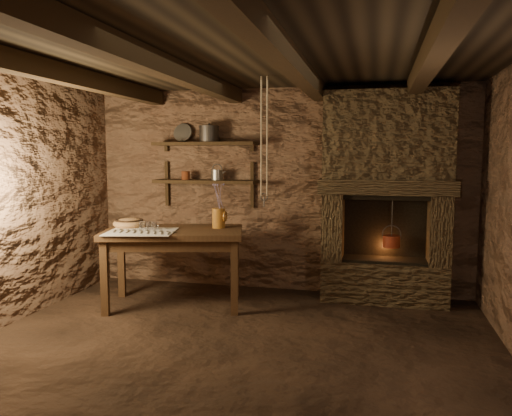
% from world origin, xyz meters
% --- Properties ---
extents(floor, '(4.50, 4.50, 0.00)m').
position_xyz_m(floor, '(0.00, 0.00, 0.00)').
color(floor, black).
rests_on(floor, ground).
extents(back_wall, '(4.50, 0.04, 2.40)m').
position_xyz_m(back_wall, '(0.00, 2.00, 1.20)').
color(back_wall, '#4D3224').
rests_on(back_wall, floor).
extents(front_wall, '(4.50, 0.04, 2.40)m').
position_xyz_m(front_wall, '(0.00, -2.00, 1.20)').
color(front_wall, '#4D3224').
rests_on(front_wall, floor).
extents(ceiling, '(4.50, 4.00, 0.04)m').
position_xyz_m(ceiling, '(0.00, 0.00, 2.40)').
color(ceiling, black).
rests_on(ceiling, back_wall).
extents(beam_far_left, '(0.14, 3.95, 0.16)m').
position_xyz_m(beam_far_left, '(-1.50, 0.00, 2.31)').
color(beam_far_left, black).
rests_on(beam_far_left, ceiling).
extents(beam_mid_left, '(0.14, 3.95, 0.16)m').
position_xyz_m(beam_mid_left, '(-0.50, 0.00, 2.31)').
color(beam_mid_left, black).
rests_on(beam_mid_left, ceiling).
extents(beam_mid_right, '(0.14, 3.95, 0.16)m').
position_xyz_m(beam_mid_right, '(0.50, 0.00, 2.31)').
color(beam_mid_right, black).
rests_on(beam_mid_right, ceiling).
extents(beam_far_right, '(0.14, 3.95, 0.16)m').
position_xyz_m(beam_far_right, '(1.50, 0.00, 2.31)').
color(beam_far_right, black).
rests_on(beam_far_right, ceiling).
extents(shelf_lower, '(1.25, 0.30, 0.04)m').
position_xyz_m(shelf_lower, '(-0.85, 1.84, 1.30)').
color(shelf_lower, black).
rests_on(shelf_lower, back_wall).
extents(shelf_upper, '(1.25, 0.30, 0.04)m').
position_xyz_m(shelf_upper, '(-0.85, 1.84, 1.75)').
color(shelf_upper, black).
rests_on(shelf_upper, back_wall).
extents(hearth, '(1.43, 0.51, 2.30)m').
position_xyz_m(hearth, '(1.25, 1.77, 1.23)').
color(hearth, '#332719').
rests_on(hearth, floor).
extents(work_table, '(1.61, 1.17, 0.83)m').
position_xyz_m(work_table, '(-0.94, 1.08, 0.45)').
color(work_table, '#301E11').
rests_on(work_table, floor).
extents(linen_cloth, '(0.78, 0.68, 0.01)m').
position_xyz_m(linen_cloth, '(-1.20, 0.83, 0.83)').
color(linen_cloth, beige).
rests_on(linen_cloth, work_table).
extents(pewter_cutlery_row, '(0.61, 0.33, 0.01)m').
position_xyz_m(pewter_cutlery_row, '(-1.20, 0.81, 0.84)').
color(pewter_cutlery_row, gray).
rests_on(pewter_cutlery_row, linen_cloth).
extents(drinking_glasses, '(0.22, 0.07, 0.09)m').
position_xyz_m(drinking_glasses, '(-1.18, 0.96, 0.88)').
color(drinking_glasses, white).
rests_on(drinking_glasses, linen_cloth).
extents(stoneware_jug, '(0.16, 0.15, 0.50)m').
position_xyz_m(stoneware_jug, '(-0.51, 1.30, 1.04)').
color(stoneware_jug, '#9A5D1D').
rests_on(stoneware_jug, work_table).
extents(wooden_bowl, '(0.40, 0.40, 0.12)m').
position_xyz_m(wooden_bowl, '(-1.48, 1.11, 0.87)').
color(wooden_bowl, olive).
rests_on(wooden_bowl, work_table).
extents(iron_stockpot, '(0.26, 0.26, 0.17)m').
position_xyz_m(iron_stockpot, '(-0.80, 1.84, 1.86)').
color(iron_stockpot, '#322E2C').
rests_on(iron_stockpot, shelf_upper).
extents(tin_pan, '(0.23, 0.11, 0.23)m').
position_xyz_m(tin_pan, '(-1.17, 1.94, 1.89)').
color(tin_pan, gray).
rests_on(tin_pan, shelf_upper).
extents(small_kettle, '(0.21, 0.18, 0.19)m').
position_xyz_m(small_kettle, '(-0.70, 1.84, 1.38)').
color(small_kettle, gray).
rests_on(small_kettle, shelf_lower).
extents(rusty_tin, '(0.13, 0.13, 0.10)m').
position_xyz_m(rusty_tin, '(-1.10, 1.84, 1.37)').
color(rusty_tin, '#4F210F').
rests_on(rusty_tin, shelf_lower).
extents(red_pot, '(0.20, 0.20, 0.54)m').
position_xyz_m(red_pot, '(1.32, 1.72, 0.69)').
color(red_pot, maroon).
rests_on(red_pot, hearth).
extents(hanging_ropes, '(0.08, 0.08, 1.20)m').
position_xyz_m(hanging_ropes, '(0.05, 1.05, 1.80)').
color(hanging_ropes, tan).
rests_on(hanging_ropes, ceiling).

